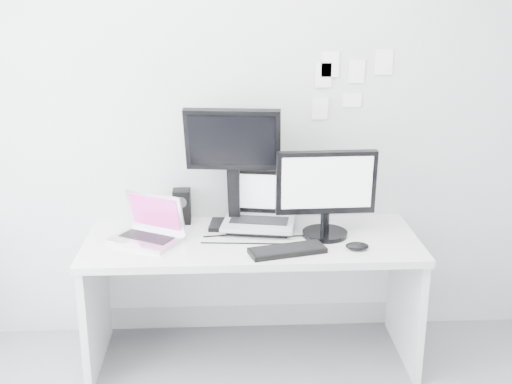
# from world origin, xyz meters

# --- Properties ---
(back_wall) EXTENTS (3.60, 0.00, 3.60)m
(back_wall) POSITION_xyz_m (0.00, 1.60, 1.35)
(back_wall) COLOR silver
(back_wall) RESTS_ON ground
(desk) EXTENTS (1.80, 0.70, 0.73)m
(desk) POSITION_xyz_m (0.00, 1.25, 0.36)
(desk) COLOR silver
(desk) RESTS_ON ground
(macbook) EXTENTS (0.44, 0.40, 0.26)m
(macbook) POSITION_xyz_m (-0.57, 1.23, 0.86)
(macbook) COLOR #B8B8BD
(macbook) RESTS_ON desk
(speaker) EXTENTS (0.11, 0.11, 0.20)m
(speaker) POSITION_xyz_m (-0.39, 1.52, 0.83)
(speaker) COLOR black
(speaker) RESTS_ON desk
(dell_laptop) EXTENTS (0.44, 0.37, 0.33)m
(dell_laptop) POSITION_xyz_m (0.04, 1.37, 0.89)
(dell_laptop) COLOR #ABADB2
(dell_laptop) RESTS_ON desk
(rear_monitor) EXTENTS (0.54, 0.25, 0.71)m
(rear_monitor) POSITION_xyz_m (-0.10, 1.43, 1.08)
(rear_monitor) COLOR black
(rear_monitor) RESTS_ON desk
(samsung_monitor) EXTENTS (0.55, 0.26, 0.49)m
(samsung_monitor) POSITION_xyz_m (0.40, 1.27, 0.98)
(samsung_monitor) COLOR black
(samsung_monitor) RESTS_ON desk
(keyboard) EXTENTS (0.41, 0.23, 0.03)m
(keyboard) POSITION_xyz_m (0.17, 1.04, 0.74)
(keyboard) COLOR black
(keyboard) RESTS_ON desk
(mouse) EXTENTS (0.13, 0.09, 0.04)m
(mouse) POSITION_xyz_m (0.54, 1.07, 0.75)
(mouse) COLOR black
(mouse) RESTS_ON desk
(wall_note_0) EXTENTS (0.10, 0.00, 0.14)m
(wall_note_0) POSITION_xyz_m (0.45, 1.59, 1.62)
(wall_note_0) COLOR white
(wall_note_0) RESTS_ON back_wall
(wall_note_1) EXTENTS (0.09, 0.00, 0.13)m
(wall_note_1) POSITION_xyz_m (0.60, 1.59, 1.58)
(wall_note_1) COLOR white
(wall_note_1) RESTS_ON back_wall
(wall_note_2) EXTENTS (0.10, 0.00, 0.14)m
(wall_note_2) POSITION_xyz_m (0.75, 1.59, 1.63)
(wall_note_2) COLOR white
(wall_note_2) RESTS_ON back_wall
(wall_note_3) EXTENTS (0.11, 0.00, 0.08)m
(wall_note_3) POSITION_xyz_m (0.58, 1.59, 1.42)
(wall_note_3) COLOR white
(wall_note_3) RESTS_ON back_wall
(wall_note_4) EXTENTS (0.09, 0.00, 0.12)m
(wall_note_4) POSITION_xyz_m (0.40, 1.59, 1.37)
(wall_note_4) COLOR white
(wall_note_4) RESTS_ON back_wall
(wall_note_5) EXTENTS (0.09, 0.00, 0.14)m
(wall_note_5) POSITION_xyz_m (0.41, 1.59, 1.56)
(wall_note_5) COLOR white
(wall_note_5) RESTS_ON back_wall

